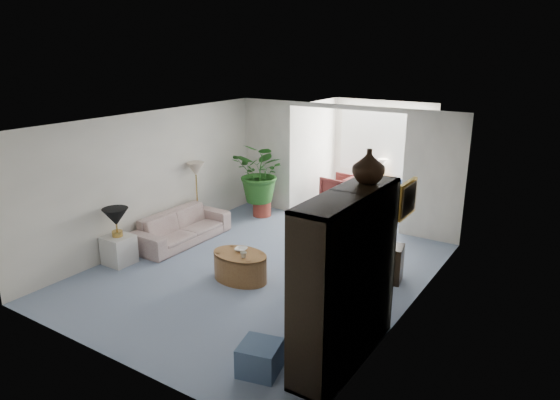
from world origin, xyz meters
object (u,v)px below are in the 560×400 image
Objects in this scene: coffee_table at (240,266)px; ottoman at (260,358)px; coffee_cup at (244,255)px; wingback_chair at (339,254)px; end_table at (119,250)px; framed_picture at (408,199)px; side_table_dark at (386,263)px; entertainment_cabinet at (346,278)px; plant_pot at (262,209)px; cabinet_urn at (369,166)px; sunroom_chair_maroon at (340,189)px; floor_lamp at (196,169)px; sunroom_table at (381,190)px; sofa at (182,227)px; table_lamp at (116,217)px; coffee_bowl at (241,249)px; sunroom_chair_blue at (400,198)px.

ottoman is (1.66, -1.81, -0.04)m from coffee_table.
coffee_cup is 1.55m from wingback_chair.
end_table is at bearing 162.93° from ottoman.
framed_picture is 0.84× the size of side_table_dark.
plant_pot is at bearing 135.34° from entertainment_cabinet.
cabinet_urn reaches higher than sunroom_chair_maroon.
floor_lamp is 5.20m from ottoman.
floor_lamp reaches higher than sunroom_table.
sunroom_table is at bearing 109.77° from cabinet_urn.
coffee_table is at bearing 6.22° from wingback_chair.
sunroom_chair_maroon is 1.06m from sunroom_table.
ottoman is at bearing -48.45° from coffee_cup.
cabinet_urn is at bearing -10.63° from coffee_cup.
framed_picture is at bearing 67.10° from ottoman.
floor_lamp reaches higher than end_table.
entertainment_cabinet is 6.38m from sunroom_chair_maroon.
sofa is 2.07m from coffee_table.
sofa is at bearing 81.57° from table_lamp.
ottoman is (1.71, -1.91, -0.29)m from coffee_bowl.
framed_picture is 0.96× the size of sunroom_table.
sunroom_chair_blue is at bearing -115.95° from wingback_chair.
coffee_table is (2.22, -1.47, -1.02)m from floor_lamp.
coffee_cup is 0.22× the size of ottoman.
coffee_cup is 0.05× the size of entertainment_cabinet.
sunroom_chair_blue is (-0.70, 6.45, 0.18)m from ottoman.
coffee_bowl is 0.10× the size of entertainment_cabinet.
ottoman is at bearing 67.02° from wingback_chair.
plant_pot is 0.54× the size of sunroom_chair_maroon.
wingback_chair reaches higher than sunroom_table.
framed_picture reaches higher than coffee_table.
cabinet_urn reaches higher than plant_pot.
ottoman is 5.64m from plant_pot.
floor_lamp is 0.80× the size of ottoman.
entertainment_cabinet is (4.55, -2.48, -0.21)m from floor_lamp.
floor_lamp is at bearing -116.35° from plant_pot.
coffee_table is 5.40m from sunroom_table.
sofa is 4.40m from ottoman.
table_lamp is at bearing -168.47° from framed_picture.
coffee_cup reaches higher than end_table.
table_lamp reaches higher than coffee_table.
table_lamp is 2.15m from floor_lamp.
sunroom_table is at bearing 87.19° from coffee_bowl.
floor_lamp is 0.17× the size of entertainment_cabinet.
wingback_chair is 4.10m from sunroom_chair_maroon.
coffee_table is 2.67m from entertainment_cabinet.
sofa is at bearing 81.57° from end_table.
entertainment_cabinet reaches higher than framed_picture.
sunroom_chair_blue is (-1.60, 4.32, -1.34)m from framed_picture.
sunroom_chair_blue reaches higher than coffee_cup.
coffee_table is at bearing -110.11° from sofa.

